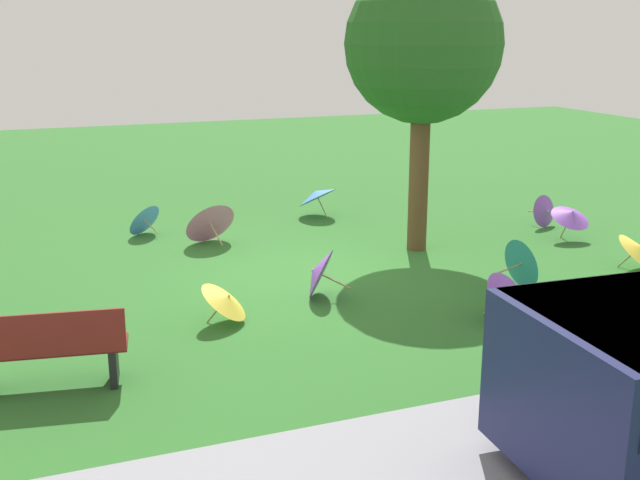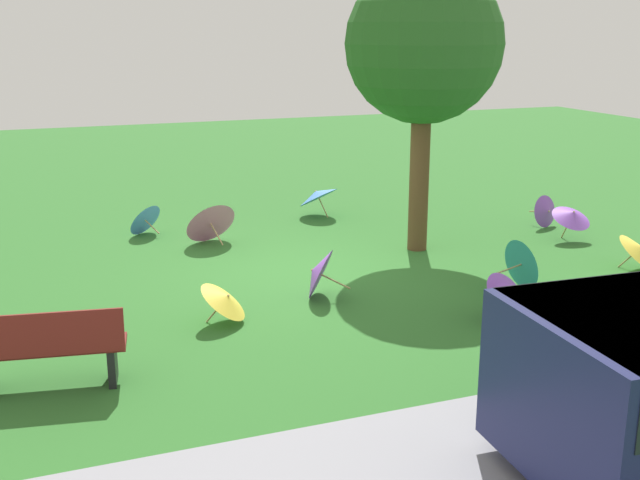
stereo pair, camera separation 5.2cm
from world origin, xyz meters
TOP-DOWN VIEW (x-y plane):
  - ground at (0.00, 0.00)m, footprint 40.00×40.00m
  - park_bench at (3.94, 3.02)m, footprint 1.66×0.74m
  - shade_tree at (-2.22, -0.43)m, footprint 2.58×2.58m
  - parasol_blue_0 at (-1.44, -3.26)m, footprint 1.14×1.14m
  - parasol_purple_0 at (-5.03, 0.08)m, footprint 0.73×0.72m
  - parasol_purple_1 at (-1.76, 3.09)m, footprint 0.99×0.93m
  - parasol_yellow_0 at (1.73, 1.82)m, footprint 0.86×0.90m
  - parasol_purple_2 at (0.28, 1.30)m, footprint 0.81×0.87m
  - parasol_blue_1 at (2.06, -3.04)m, footprint 0.84×0.80m
  - parasol_teal_0 at (-2.71, 1.99)m, footprint 0.72×0.77m
  - parasol_purple_3 at (-5.23, -0.89)m, footprint 0.65×0.58m
  - parasol_yellow_1 at (-4.91, 1.89)m, footprint 0.93×0.92m
  - parasol_pink_2 at (1.05, -2.04)m, footprint 1.04×0.91m

SIDE VIEW (x-z plane):
  - ground at x=0.00m, z-range 0.00..0.00m
  - parasol_purple_3 at x=-5.23m, z-range 0.00..0.62m
  - parasol_blue_1 at x=2.06m, z-range 0.00..0.66m
  - parasol_yellow_0 at x=1.73m, z-range 0.04..0.63m
  - parasol_yellow_1 at x=-4.91m, z-range 0.03..0.65m
  - parasol_purple_1 at x=-1.76m, z-range 0.00..0.70m
  - parasol_purple_2 at x=0.28m, z-range 0.00..0.75m
  - parasol_teal_0 at x=-2.71m, z-range 0.00..0.76m
  - parasol_pink_2 at x=1.05m, z-range 0.00..0.84m
  - parasol_blue_0 at x=-1.44m, z-range 0.10..0.81m
  - park_bench at x=3.94m, z-range 0.01..0.92m
  - parasol_purple_0 at x=-5.03m, z-range 0.13..0.82m
  - shade_tree at x=-2.22m, z-range 1.04..5.78m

